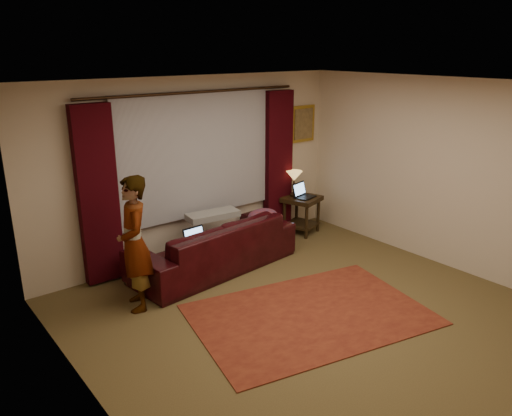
{
  "coord_description": "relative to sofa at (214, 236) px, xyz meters",
  "views": [
    {
      "loc": [
        -3.68,
        -3.56,
        2.97
      ],
      "look_at": [
        0.1,
        1.2,
        1.0
      ],
      "focal_mm": 35.0,
      "sensor_mm": 36.0,
      "label": 1
    }
  ],
  "objects": [
    {
      "name": "person",
      "position": [
        -1.32,
        -0.35,
        0.32
      ],
      "size": [
        0.59,
        0.59,
        1.61
      ],
      "primitive_type": "imported",
      "rotation": [
        0.0,
        0.0,
        -1.87
      ],
      "color": "gray",
      "rests_on": "floor"
    },
    {
      "name": "throw_blanket",
      "position": [
        0.14,
        0.21,
        0.48
      ],
      "size": [
        0.78,
        0.38,
        0.09
      ],
      "primitive_type": "cube",
      "rotation": [
        0.0,
        0.0,
        -0.11
      ],
      "color": "gray",
      "rests_on": "sofa"
    },
    {
      "name": "clothing_pile",
      "position": [
        0.87,
        -0.01,
        0.1
      ],
      "size": [
        0.52,
        0.42,
        0.2
      ],
      "primitive_type": "ellipsoid",
      "rotation": [
        0.0,
        0.0,
        -0.11
      ],
      "color": "brown",
      "rests_on": "sofa"
    },
    {
      "name": "sheer_curtain",
      "position": [
        0.14,
        0.6,
        1.02
      ],
      "size": [
        2.5,
        0.05,
        1.8
      ],
      "primitive_type": "cube",
      "color": "#A0A0A7",
      "rests_on": "wall_back"
    },
    {
      "name": "tiffany_lamp",
      "position": [
        1.86,
        0.39,
        0.35
      ],
      "size": [
        0.31,
        0.31,
        0.43
      ],
      "primitive_type": null,
      "rotation": [
        0.0,
        0.0,
        0.18
      ],
      "color": "olive",
      "rests_on": "end_table"
    },
    {
      "name": "drape_right",
      "position": [
        1.64,
        0.55,
        0.7
      ],
      "size": [
        0.5,
        0.14,
        2.3
      ],
      "primitive_type": "cube",
      "color": "black",
      "rests_on": "floor"
    },
    {
      "name": "picture_frame",
      "position": [
        2.24,
        0.63,
        1.27
      ],
      "size": [
        0.5,
        0.04,
        0.6
      ],
      "primitive_type": "cube",
      "color": "#B6912D",
      "rests_on": "wall_back"
    },
    {
      "name": "curtain_rod",
      "position": [
        0.14,
        0.55,
        1.9
      ],
      "size": [
        0.04,
        0.04,
        3.4
      ],
      "primitive_type": "cylinder",
      "color": "#2F1F11",
      "rests_on": "wall_back"
    },
    {
      "name": "laptop_sofa",
      "position": [
        -0.36,
        -0.2,
        0.12
      ],
      "size": [
        0.34,
        0.36,
        0.23
      ],
      "primitive_type": null,
      "rotation": [
        0.0,
        0.0,
        0.06
      ],
      "color": "black",
      "rests_on": "sofa"
    },
    {
      "name": "wall_back",
      "position": [
        0.14,
        0.66,
        0.82
      ],
      "size": [
        5.0,
        0.02,
        2.6
      ],
      "primitive_type": "cube",
      "color": "beige",
      "rests_on": "ground"
    },
    {
      "name": "wall_right",
      "position": [
        2.64,
        -1.84,
        0.82
      ],
      "size": [
        0.02,
        5.0,
        2.6
      ],
      "primitive_type": "cube",
      "color": "beige",
      "rests_on": "ground"
    },
    {
      "name": "laptop_table",
      "position": [
        1.95,
        0.22,
        0.26
      ],
      "size": [
        0.4,
        0.42,
        0.24
      ],
      "primitive_type": null,
      "rotation": [
        0.0,
        0.0,
        0.24
      ],
      "color": "black",
      "rests_on": "end_table"
    },
    {
      "name": "ceiling",
      "position": [
        0.14,
        -1.84,
        2.12
      ],
      "size": [
        5.0,
        5.0,
        0.02
      ],
      "primitive_type": "cube",
      "color": "silver",
      "rests_on": "ground"
    },
    {
      "name": "area_rug",
      "position": [
        0.14,
        -1.78,
        -0.48
      ],
      "size": [
        2.97,
        2.3,
        0.01
      ],
      "primitive_type": "cube",
      "rotation": [
        0.0,
        0.0,
        -0.22
      ],
      "color": "maroon",
      "rests_on": "floor"
    },
    {
      "name": "end_table",
      "position": [
        1.93,
        0.28,
        -0.17
      ],
      "size": [
        0.68,
        0.68,
        0.62
      ],
      "primitive_type": "cube",
      "rotation": [
        0.0,
        0.0,
        0.31
      ],
      "color": "black",
      "rests_on": "floor"
    },
    {
      "name": "sofa",
      "position": [
        0.0,
        0.0,
        0.0
      ],
      "size": [
        2.48,
        1.27,
        0.96
      ],
      "primitive_type": "imported",
      "rotation": [
        0.0,
        0.0,
        3.24
      ],
      "color": "black",
      "rests_on": "floor"
    },
    {
      "name": "floor",
      "position": [
        0.14,
        -1.84,
        -0.49
      ],
      "size": [
        5.0,
        5.0,
        0.01
      ],
      "primitive_type": "cube",
      "color": "brown",
      "rests_on": "ground"
    },
    {
      "name": "drape_left",
      "position": [
        -1.36,
        0.55,
        0.7
      ],
      "size": [
        0.5,
        0.14,
        2.3
      ],
      "primitive_type": "cube",
      "color": "black",
      "rests_on": "floor"
    },
    {
      "name": "wall_left",
      "position": [
        -2.36,
        -1.84,
        0.82
      ],
      "size": [
        0.02,
        5.0,
        2.6
      ],
      "primitive_type": "cube",
      "color": "beige",
      "rests_on": "ground"
    }
  ]
}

